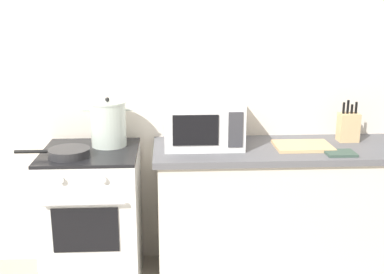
{
  "coord_description": "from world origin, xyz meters",
  "views": [
    {
      "loc": [
        0.14,
        -2.35,
        1.79
      ],
      "look_at": [
        0.3,
        0.6,
        1.0
      ],
      "focal_mm": 45.29,
      "sensor_mm": 36.0,
      "label": 1
    }
  ],
  "objects_px": {
    "stock_pot": "(108,124)",
    "frying_pan": "(68,153)",
    "microwave": "(203,123)",
    "cutting_board": "(303,146)",
    "stove": "(94,218)",
    "oven_mitt": "(340,153)",
    "knife_block": "(348,127)"
  },
  "relations": [
    {
      "from": "knife_block",
      "to": "stock_pot",
      "type": "bearing_deg",
      "value": -178.98
    },
    {
      "from": "microwave",
      "to": "oven_mitt",
      "type": "distance_m",
      "value": 0.87
    },
    {
      "from": "stove",
      "to": "microwave",
      "type": "relative_size",
      "value": 1.84
    },
    {
      "from": "stove",
      "to": "microwave",
      "type": "bearing_deg",
      "value": 6.25
    },
    {
      "from": "microwave",
      "to": "knife_block",
      "type": "relative_size",
      "value": 1.78
    },
    {
      "from": "stove",
      "to": "knife_block",
      "type": "bearing_deg",
      "value": 4.74
    },
    {
      "from": "stock_pot",
      "to": "frying_pan",
      "type": "height_order",
      "value": "stock_pot"
    },
    {
      "from": "stove",
      "to": "stock_pot",
      "type": "bearing_deg",
      "value": 45.47
    },
    {
      "from": "stove",
      "to": "frying_pan",
      "type": "bearing_deg",
      "value": -132.43
    },
    {
      "from": "stove",
      "to": "microwave",
      "type": "xyz_separation_m",
      "value": [
        0.72,
        0.08,
        0.61
      ]
    },
    {
      "from": "knife_block",
      "to": "oven_mitt",
      "type": "distance_m",
      "value": 0.35
    },
    {
      "from": "microwave",
      "to": "cutting_board",
      "type": "relative_size",
      "value": 1.39
    },
    {
      "from": "cutting_board",
      "to": "knife_block",
      "type": "relative_size",
      "value": 1.28
    },
    {
      "from": "stock_pot",
      "to": "frying_pan",
      "type": "xyz_separation_m",
      "value": [
        -0.22,
        -0.23,
        -0.12
      ]
    },
    {
      "from": "stock_pot",
      "to": "frying_pan",
      "type": "distance_m",
      "value": 0.34
    },
    {
      "from": "frying_pan",
      "to": "cutting_board",
      "type": "distance_m",
      "value": 1.47
    },
    {
      "from": "stock_pot",
      "to": "microwave",
      "type": "distance_m",
      "value": 0.61
    },
    {
      "from": "cutting_board",
      "to": "oven_mitt",
      "type": "xyz_separation_m",
      "value": [
        0.19,
        -0.16,
        -0.0
      ]
    },
    {
      "from": "cutting_board",
      "to": "stove",
      "type": "bearing_deg",
      "value": -179.95
    },
    {
      "from": "stock_pot",
      "to": "frying_pan",
      "type": "bearing_deg",
      "value": -133.47
    },
    {
      "from": "stove",
      "to": "knife_block",
      "type": "relative_size",
      "value": 3.28
    },
    {
      "from": "microwave",
      "to": "oven_mitt",
      "type": "xyz_separation_m",
      "value": [
        0.83,
        -0.24,
        -0.14
      ]
    },
    {
      "from": "stove",
      "to": "oven_mitt",
      "type": "height_order",
      "value": "oven_mitt"
    },
    {
      "from": "knife_block",
      "to": "oven_mitt",
      "type": "xyz_separation_m",
      "value": [
        -0.15,
        -0.3,
        -0.09
      ]
    },
    {
      "from": "knife_block",
      "to": "frying_pan",
      "type": "bearing_deg",
      "value": -171.81
    },
    {
      "from": "knife_block",
      "to": "oven_mitt",
      "type": "relative_size",
      "value": 1.56
    },
    {
      "from": "stove",
      "to": "frying_pan",
      "type": "xyz_separation_m",
      "value": [
        -0.11,
        -0.12,
        0.48
      ]
    },
    {
      "from": "microwave",
      "to": "oven_mitt",
      "type": "bearing_deg",
      "value": -16.08
    },
    {
      "from": "stock_pot",
      "to": "knife_block",
      "type": "distance_m",
      "value": 1.59
    },
    {
      "from": "microwave",
      "to": "knife_block",
      "type": "xyz_separation_m",
      "value": [
        0.98,
        0.06,
        -0.05
      ]
    },
    {
      "from": "microwave",
      "to": "oven_mitt",
      "type": "height_order",
      "value": "microwave"
    },
    {
      "from": "frying_pan",
      "to": "microwave",
      "type": "xyz_separation_m",
      "value": [
        0.83,
        0.2,
        0.12
      ]
    }
  ]
}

